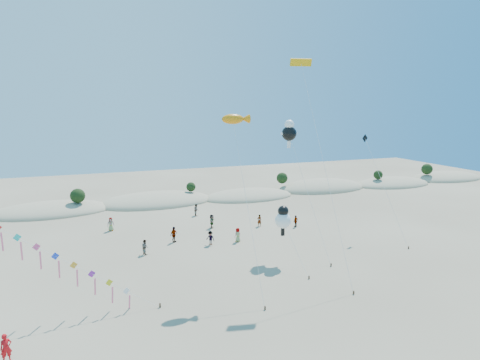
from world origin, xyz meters
TOP-DOWN VIEW (x-y plane):
  - dune_ridge at (1.06, 45.14)m, footprint 145.30×11.49m
  - fish_kite at (3.07, 13.85)m, footprint 2.63×8.33m
  - cartoon_kite_low at (8.49, 14.81)m, footprint 1.65×5.73m
  - cartoon_kite_high at (11.52, 19.81)m, footprint 2.00×8.87m
  - parafoil_kite at (9.70, 13.87)m, footprint 2.36×8.64m
  - dark_kite at (23.19, 19.30)m, footprint 1.00×8.52m
  - flyer_foreground at (-15.14, 5.65)m, footprint 0.79×0.66m
  - beachgoers at (2.62, 26.66)m, footprint 24.20×14.33m

SIDE VIEW (x-z plane):
  - dune_ridge at x=1.06m, z-range -2.67..2.90m
  - beachgoers at x=2.62m, z-range -0.08..1.80m
  - flyer_foreground at x=-15.14m, z-range 0.00..1.85m
  - cartoon_kite_low at x=8.49m, z-range 1.62..7.54m
  - dark_kite at x=23.19m, z-range 2.56..14.95m
  - cartoon_kite_high at x=11.52m, z-range 5.83..20.21m
  - fish_kite at x=3.07m, z-range 7.07..22.24m
  - parafoil_kite at x=9.70m, z-range 9.27..29.57m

